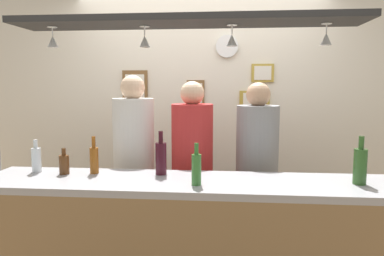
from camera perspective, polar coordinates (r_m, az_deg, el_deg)
back_wall at (r=3.73m, az=1.41°, el=1.77°), size 4.40×0.06×2.60m
bar_counter at (r=2.31m, az=-1.44°, el=-17.15°), size 2.70×0.55×1.01m
overhead_glass_rack at (r=2.35m, az=-0.93°, el=16.55°), size 2.20×0.36×0.04m
hanging_wineglass_far_left at (r=2.58m, az=-21.18°, el=12.73°), size 0.07×0.07×0.13m
hanging_wineglass_left at (r=2.41m, az=-7.49°, el=13.56°), size 0.07×0.07×0.13m
hanging_wineglass_center_left at (r=2.35m, az=6.33°, el=13.77°), size 0.07×0.07×0.13m
hanging_wineglass_center at (r=2.43m, az=20.47°, el=13.16°), size 0.07×0.07×0.13m
person_left_white_patterned_shirt at (r=3.06m, az=-9.17°, el=-4.47°), size 0.34×0.34×1.71m
person_middle_red_shirt at (r=2.98m, az=0.04°, el=-5.32°), size 0.34×0.34×1.66m
person_right_grey_shirt at (r=2.99m, az=10.24°, el=-5.54°), size 0.34×0.34×1.65m
bottle_beer_green_import at (r=2.21m, az=0.70°, el=-6.41°), size 0.06×0.06×0.26m
bottle_beer_brown_stubby at (r=2.64m, az=-19.58°, el=-5.37°), size 0.07×0.07×0.18m
bottle_beer_amber_tall at (r=2.59m, az=-15.23°, el=-4.78°), size 0.06×0.06×0.26m
bottle_champagne_green at (r=2.45m, az=25.07°, el=-5.37°), size 0.08×0.08×0.30m
bottle_wine_dark_red at (r=2.48m, az=-4.94°, el=-4.67°), size 0.08×0.08×0.30m
bottle_soda_clear at (r=2.77m, az=-23.42°, el=-4.54°), size 0.06×0.06×0.23m
picture_frame_upper_small at (r=3.68m, az=11.12°, el=8.54°), size 0.22×0.02×0.18m
picture_frame_caricature at (r=3.78m, az=-9.00°, el=6.42°), size 0.26×0.02×0.34m
picture_frame_lower_pair at (r=3.67m, az=9.86°, el=4.43°), size 0.30×0.02×0.18m
picture_frame_crest at (r=3.67m, az=0.57°, el=5.56°), size 0.18×0.02×0.26m
wall_clock at (r=3.68m, az=5.56°, el=12.75°), size 0.22×0.03×0.22m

